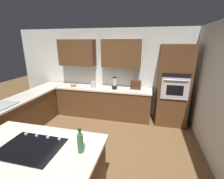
# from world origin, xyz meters

# --- Properties ---
(ground_plane) EXTENTS (14.00, 14.00, 0.00)m
(ground_plane) POSITION_xyz_m (0.00, 0.00, 0.00)
(ground_plane) COLOR brown
(wall_back) EXTENTS (6.00, 0.44, 2.60)m
(wall_back) POSITION_xyz_m (0.07, -2.04, 1.46)
(wall_back) COLOR silver
(wall_back) RESTS_ON ground
(wall_left) EXTENTS (0.10, 4.00, 2.60)m
(wall_left) POSITION_xyz_m (-2.45, -0.30, 1.30)
(wall_left) COLOR silver
(wall_left) RESTS_ON ground
(lower_cabinets_back) EXTENTS (2.80, 0.60, 0.86)m
(lower_cabinets_back) POSITION_xyz_m (0.10, -1.72, 0.43)
(lower_cabinets_back) COLOR brown
(lower_cabinets_back) RESTS_ON ground
(countertop_back) EXTENTS (2.84, 0.64, 0.04)m
(countertop_back) POSITION_xyz_m (0.10, -1.72, 0.88)
(countertop_back) COLOR silver
(countertop_back) RESTS_ON lower_cabinets_back
(lower_cabinets_side) EXTENTS (0.60, 2.90, 0.86)m
(lower_cabinets_side) POSITION_xyz_m (1.82, -0.55, 0.43)
(lower_cabinets_side) COLOR brown
(lower_cabinets_side) RESTS_ON ground
(countertop_side) EXTENTS (0.64, 2.94, 0.04)m
(countertop_side) POSITION_xyz_m (1.82, -0.55, 0.88)
(countertop_side) COLOR silver
(countertop_side) RESTS_ON lower_cabinets_side
(island_base) EXTENTS (1.71, 0.98, 0.86)m
(island_base) POSITION_xyz_m (0.22, 1.16, 0.43)
(island_base) COLOR brown
(island_base) RESTS_ON ground
(island_top) EXTENTS (1.79, 1.06, 0.04)m
(island_top) POSITION_xyz_m (0.22, 1.16, 0.88)
(island_top) COLOR silver
(island_top) RESTS_ON island_base
(wall_oven) EXTENTS (0.80, 0.66, 2.16)m
(wall_oven) POSITION_xyz_m (-1.85, -1.72, 1.08)
(wall_oven) COLOR brown
(wall_oven) RESTS_ON ground
(cooktop) EXTENTS (0.76, 0.56, 0.03)m
(cooktop) POSITION_xyz_m (0.22, 1.15, 0.91)
(cooktop) COLOR black
(cooktop) RESTS_ON island_top
(blender) EXTENTS (0.15, 0.15, 0.35)m
(blender) POSITION_xyz_m (-0.25, -1.69, 1.05)
(blender) COLOR black
(blender) RESTS_ON countertop_back
(mixing_bowl) EXTENTS (0.18, 0.18, 0.10)m
(mixing_bowl) POSITION_xyz_m (1.05, -1.69, 0.95)
(mixing_bowl) COLOR #CC724C
(mixing_bowl) RESTS_ON countertop_back
(spice_rack) EXTENTS (0.29, 0.11, 0.26)m
(spice_rack) POSITION_xyz_m (-0.85, -1.80, 1.03)
(spice_rack) COLOR #472B19
(spice_rack) RESTS_ON countertop_back
(kettle) EXTENTS (0.15, 0.15, 0.17)m
(kettle) POSITION_xyz_m (0.40, -1.69, 0.99)
(kettle) COLOR #B7BABF
(kettle) RESTS_ON countertop_back
(second_bottle) EXTENTS (0.07, 0.07, 0.32)m
(second_bottle) POSITION_xyz_m (-0.44, 1.07, 1.03)
(second_bottle) COLOR #336B38
(second_bottle) RESTS_ON island_top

